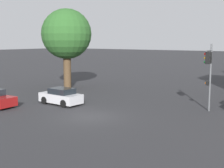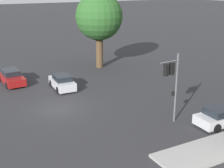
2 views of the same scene
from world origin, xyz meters
name	(u,v)px [view 1 (image 1 of 2)]	position (x,y,z in m)	size (l,w,h in m)	color
ground_plane	(89,117)	(0.00, 0.00, 0.00)	(300.00, 300.00, 0.00)	#28282B
street_tree	(67,34)	(-10.74, 9.23, 6.28)	(5.77, 5.77, 9.24)	#4C3823
traffic_signal	(209,66)	(6.72, 6.39, 3.66)	(0.67, 1.84, 5.34)	#515456
crossing_car_0	(61,97)	(-4.87, 2.08, 0.70)	(4.01, 1.98, 1.46)	#B7B7BC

